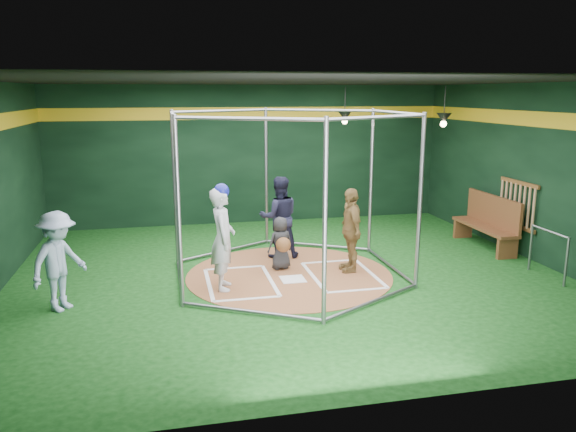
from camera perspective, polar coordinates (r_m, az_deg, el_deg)
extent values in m
cube|color=#0C380E|center=(10.46, 0.12, -6.06)|extent=(10.00, 9.00, 0.02)
cube|color=black|center=(9.92, 0.13, 13.54)|extent=(10.00, 9.00, 0.02)
cube|color=black|center=(14.43, -3.81, 6.21)|extent=(10.00, 0.10, 3.50)
cube|color=black|center=(5.83, 9.85, -3.28)|extent=(10.00, 0.10, 3.50)
cube|color=black|center=(12.15, 23.87, 4.00)|extent=(0.10, 9.00, 3.50)
cube|color=gold|center=(14.33, -3.85, 10.38)|extent=(10.00, 0.01, 0.30)
cube|color=gold|center=(12.04, 24.19, 8.94)|extent=(0.01, 9.00, 0.30)
cylinder|color=#925835|center=(10.46, 0.12, -5.98)|extent=(3.80, 3.80, 0.01)
cube|color=white|center=(10.18, 0.49, -6.44)|extent=(0.43, 0.43, 0.01)
cube|color=white|center=(10.87, -5.49, -5.26)|extent=(1.10, 0.07, 0.01)
cube|color=white|center=(9.27, -4.17, -8.40)|extent=(1.10, 0.07, 0.01)
cube|color=white|center=(10.01, -8.03, -6.89)|extent=(0.07, 1.70, 0.01)
cube|color=white|center=(10.15, -1.79, -6.51)|extent=(0.07, 1.70, 0.01)
cube|color=white|center=(11.24, 4.19, -4.63)|extent=(1.10, 0.07, 0.01)
cube|color=white|center=(9.71, 7.09, -7.49)|extent=(1.10, 0.07, 0.01)
cube|color=white|center=(10.32, 2.61, -6.19)|extent=(0.07, 1.70, 0.01)
cube|color=white|center=(10.64, 8.36, -5.72)|extent=(0.07, 1.70, 0.01)
cylinder|color=gray|center=(11.74, 8.42, 3.44)|extent=(0.07, 0.07, 3.00)
cylinder|color=gray|center=(12.31, -2.22, 3.98)|extent=(0.07, 0.07, 3.00)
cylinder|color=gray|center=(10.98, -11.42, 2.71)|extent=(0.07, 0.07, 3.00)
cylinder|color=gray|center=(8.72, -11.06, 0.23)|extent=(0.07, 0.07, 3.00)
cylinder|color=gray|center=(7.90, 3.77, -0.83)|extent=(0.07, 0.07, 3.00)
cylinder|color=gray|center=(9.66, 13.26, 1.31)|extent=(0.07, 0.07, 3.00)
cylinder|color=gray|center=(11.84, 3.06, 10.68)|extent=(2.02, 1.20, 0.06)
cylinder|color=gray|center=(12.28, 2.90, -2.97)|extent=(2.02, 1.20, 0.06)
cylinder|color=gray|center=(11.47, -6.74, 10.56)|extent=(2.02, 1.20, 0.06)
cylinder|color=gray|center=(11.92, -6.39, -3.51)|extent=(2.02, 1.20, 0.06)
cylinder|color=gray|center=(9.69, -11.63, 10.06)|extent=(0.06, 2.30, 0.06)
cylinder|color=gray|center=(10.22, -10.92, -6.40)|extent=(0.06, 2.30, 0.06)
cylinder|color=gray|center=(8.05, -4.17, 9.84)|extent=(2.02, 1.20, 0.06)
cylinder|color=gray|center=(8.68, -3.87, -9.66)|extent=(2.02, 1.20, 0.06)
cylinder|color=gray|center=(8.57, 9.32, 9.87)|extent=(2.02, 1.20, 0.06)
cylinder|color=gray|center=(9.16, 8.68, -8.55)|extent=(2.02, 1.20, 0.06)
cylinder|color=gray|center=(10.54, 10.92, 10.26)|extent=(0.06, 2.30, 0.06)
cylinder|color=gray|center=(11.03, 10.31, -4.96)|extent=(0.06, 2.30, 0.06)
cube|color=brown|center=(12.47, 22.47, 3.15)|extent=(0.05, 1.25, 0.08)
cube|color=brown|center=(12.63, 22.13, -0.88)|extent=(0.05, 1.25, 0.08)
cylinder|color=tan|center=(12.09, 23.69, 0.61)|extent=(0.06, 0.06, 0.85)
cylinder|color=tan|center=(12.22, 23.26, 0.76)|extent=(0.06, 0.06, 0.85)
cylinder|color=tan|center=(12.34, 22.84, 0.90)|extent=(0.06, 0.06, 0.85)
cylinder|color=tan|center=(12.47, 22.43, 1.05)|extent=(0.06, 0.06, 0.85)
cylinder|color=tan|center=(12.59, 22.02, 1.19)|extent=(0.06, 0.06, 0.85)
cylinder|color=tan|center=(12.72, 21.63, 1.32)|extent=(0.06, 0.06, 0.85)
cylinder|color=tan|center=(12.85, 21.24, 1.46)|extent=(0.06, 0.06, 0.85)
cylinder|color=tan|center=(12.98, 20.86, 1.59)|extent=(0.06, 0.06, 0.85)
cone|color=black|center=(13.99, 5.79, 10.09)|extent=(0.34, 0.34, 0.22)
sphere|color=#FFD899|center=(14.00, 5.78, 9.56)|extent=(0.14, 0.14, 0.14)
cylinder|color=black|center=(13.98, 5.82, 11.52)|extent=(0.02, 0.02, 0.70)
cone|color=black|center=(13.22, 15.54, 9.57)|extent=(0.34, 0.34, 0.22)
sphere|color=#FFD899|center=(13.23, 15.51, 9.01)|extent=(0.14, 0.14, 0.14)
cylinder|color=black|center=(13.21, 15.63, 11.08)|extent=(0.02, 0.02, 0.70)
imported|color=#B9BAC0|center=(9.56, -6.65, -2.32)|extent=(0.49, 0.68, 1.76)
sphere|color=navy|center=(9.38, -6.78, 2.52)|extent=(0.26, 0.26, 0.26)
imported|color=#A78447|center=(10.54, 6.38, -1.40)|extent=(0.42, 0.94, 1.58)
imported|color=black|center=(10.65, -0.76, -2.76)|extent=(0.56, 0.44, 1.01)
sphere|color=brown|center=(10.41, -0.48, -2.94)|extent=(0.28, 0.28, 0.28)
imported|color=black|center=(11.34, -0.90, -0.12)|extent=(0.84, 0.67, 1.66)
imported|color=#A2B8D7|center=(9.31, -22.30, -4.29)|extent=(1.08, 1.15, 1.56)
cube|color=brown|center=(12.88, 19.32, -1.06)|extent=(0.46, 1.97, 0.07)
cube|color=brown|center=(12.91, 20.14, 0.55)|extent=(0.07, 1.97, 0.66)
cube|color=brown|center=(12.23, 21.37, -3.08)|extent=(0.44, 0.09, 0.44)
cube|color=brown|center=(13.66, 17.34, -1.21)|extent=(0.44, 0.09, 0.44)
cylinder|color=slate|center=(10.86, 26.44, -4.22)|extent=(0.05, 0.05, 0.88)
cylinder|color=slate|center=(11.60, 23.43, -2.92)|extent=(0.05, 0.05, 0.88)
cylinder|color=slate|center=(11.12, 25.08, -1.45)|extent=(0.05, 0.98, 0.05)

